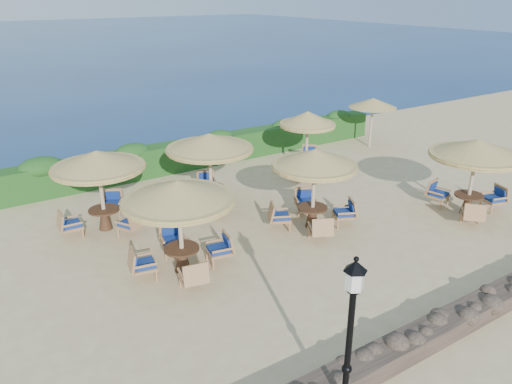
% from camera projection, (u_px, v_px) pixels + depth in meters
% --- Properties ---
extents(ground, '(120.00, 120.00, 0.00)m').
position_uv_depth(ground, '(312.00, 222.00, 16.65)').
color(ground, '#CBB381').
rests_on(ground, ground).
extents(sea, '(160.00, 160.00, 0.00)m').
position_uv_depth(sea, '(2.00, 44.00, 71.06)').
color(sea, navy).
rests_on(sea, ground).
extents(hedge, '(18.00, 0.90, 1.20)m').
position_uv_depth(hedge, '(210.00, 150.00, 22.02)').
color(hedge, '#174115').
rests_on(hedge, ground).
extents(stone_wall, '(15.00, 0.65, 0.44)m').
position_uv_depth(stone_wall, '(478.00, 309.00, 11.75)').
color(stone_wall, brown).
rests_on(stone_wall, ground).
extents(lamp_post, '(0.44, 0.44, 3.31)m').
position_uv_depth(lamp_post, '(348.00, 352.00, 8.37)').
color(lamp_post, black).
rests_on(lamp_post, ground).
extents(extra_parasol, '(2.30, 2.30, 2.41)m').
position_uv_depth(extra_parasol, '(373.00, 103.00, 23.81)').
color(extra_parasol, tan).
rests_on(extra_parasol, ground).
extents(cafe_set_0, '(3.00, 3.00, 2.65)m').
position_uv_depth(cafe_set_0, '(179.00, 208.00, 13.07)').
color(cafe_set_0, tan).
rests_on(cafe_set_0, ground).
extents(cafe_set_1, '(2.83, 2.83, 2.65)m').
position_uv_depth(cafe_set_1, '(314.00, 175.00, 15.64)').
color(cafe_set_1, tan).
rests_on(cafe_set_1, ground).
extents(cafe_set_2, '(3.07, 3.07, 2.65)m').
position_uv_depth(cafe_set_2, '(475.00, 159.00, 16.54)').
color(cafe_set_2, tan).
rests_on(cafe_set_2, ground).
extents(cafe_set_3, '(2.90, 2.90, 2.65)m').
position_uv_depth(cafe_set_3, '(99.00, 173.00, 15.43)').
color(cafe_set_3, tan).
rests_on(cafe_set_3, ground).
extents(cafe_set_4, '(3.05, 3.05, 2.65)m').
position_uv_depth(cafe_set_4, '(210.00, 150.00, 17.19)').
color(cafe_set_4, tan).
rests_on(cafe_set_4, ground).
extents(cafe_set_5, '(2.49, 2.46, 2.65)m').
position_uv_depth(cafe_set_5, '(307.00, 130.00, 20.33)').
color(cafe_set_5, tan).
rests_on(cafe_set_5, ground).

